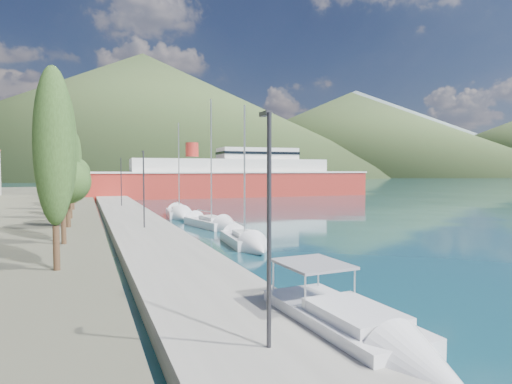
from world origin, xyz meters
name	(u,v)px	position (x,y,z in m)	size (l,w,h in m)	color
ground	(130,187)	(0.00, 120.00, 0.00)	(1400.00, 1400.00, 0.00)	#113C49
quay	(131,218)	(-9.00, 26.00, 0.40)	(5.00, 88.00, 0.80)	gray
hills_far	(192,122)	(138.59, 618.73, 77.39)	(1480.00, 900.00, 180.00)	slate
hills_near	(211,123)	(98.04, 372.50, 49.18)	(1010.00, 520.00, 115.00)	#3A4D28
tree_row	(72,166)	(-14.59, 33.61, 5.78)	(4.16, 64.47, 11.25)	#47301E
lamp_posts	(145,186)	(-9.00, 14.50, 4.08)	(0.15, 47.20, 6.06)	#2D2D33
motor_cruiser	(370,350)	(-6.22, -9.76, 0.49)	(2.68, 8.11, 2.96)	#0D1B34
sailboat_near	(250,245)	(-2.95, 7.69, 0.29)	(2.86, 7.65, 10.77)	silver
sailboat_mid	(220,226)	(-2.04, 17.51, 0.31)	(4.02, 9.16, 12.78)	silver
sailboat_far	(181,215)	(-3.50, 27.61, 0.32)	(3.31, 8.13, 11.63)	silver
ferry	(231,179)	(14.36, 63.05, 3.42)	(57.00, 14.60, 11.22)	#A92820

